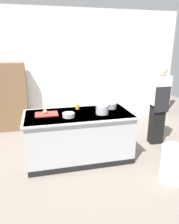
# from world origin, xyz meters

# --- Properties ---
(ground_plane) EXTENTS (10.00, 10.00, 0.00)m
(ground_plane) POSITION_xyz_m (0.00, 0.00, 0.00)
(ground_plane) COLOR slate
(back_wall) EXTENTS (6.40, 0.12, 3.00)m
(back_wall) POSITION_xyz_m (0.00, 2.10, 1.50)
(back_wall) COLOR white
(back_wall) RESTS_ON ground_plane
(counter_island) EXTENTS (1.98, 0.98, 0.90)m
(counter_island) POSITION_xyz_m (0.00, -0.00, 0.47)
(counter_island) COLOR #B7BABF
(counter_island) RESTS_ON ground_plane
(cutting_board) EXTENTS (0.40, 0.28, 0.02)m
(cutting_board) POSITION_xyz_m (-0.57, 0.07, 0.91)
(cutting_board) COLOR red
(cutting_board) RESTS_ON counter_island
(onion) EXTENTS (0.08, 0.08, 0.08)m
(onion) POSITION_xyz_m (-0.60, 0.07, 0.96)
(onion) COLOR tan
(onion) RESTS_ON cutting_board
(stock_pot) EXTENTS (0.29, 0.23, 0.16)m
(stock_pot) POSITION_xyz_m (0.41, -0.11, 0.98)
(stock_pot) COLOR #B7BABF
(stock_pot) RESTS_ON counter_island
(sauce_pan) EXTENTS (0.25, 0.19, 0.11)m
(sauce_pan) POSITION_xyz_m (0.69, 0.17, 0.95)
(sauce_pan) COLOR #99999E
(sauce_pan) RESTS_ON counter_island
(mixing_bowl) EXTENTS (0.21, 0.21, 0.07)m
(mixing_bowl) POSITION_xyz_m (-0.21, -0.15, 0.94)
(mixing_bowl) COLOR #B7BABF
(mixing_bowl) RESTS_ON counter_island
(juice_cup) EXTENTS (0.07, 0.07, 0.10)m
(juice_cup) POSITION_xyz_m (0.02, 0.28, 0.95)
(juice_cup) COLOR yellow
(juice_cup) RESTS_ON counter_island
(trash_bin) EXTENTS (0.43, 0.43, 0.57)m
(trash_bin) POSITION_xyz_m (1.34, -1.03, 0.28)
(trash_bin) COLOR silver
(trash_bin) RESTS_ON ground_plane
(person_chef) EXTENTS (0.38, 0.25, 1.72)m
(person_chef) POSITION_xyz_m (1.78, 0.26, 0.91)
(person_chef) COLOR black
(person_chef) RESTS_ON ground_plane
(bookshelf) EXTENTS (1.10, 0.31, 1.70)m
(bookshelf) POSITION_xyz_m (-1.54, 1.80, 0.85)
(bookshelf) COLOR brown
(bookshelf) RESTS_ON ground_plane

